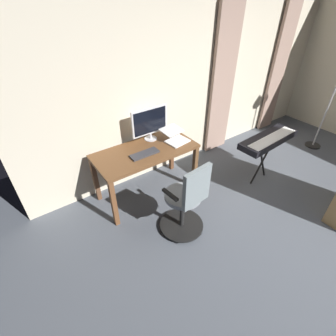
% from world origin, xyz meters
% --- Properties ---
extents(back_room_partition, '(5.86, 0.10, 2.85)m').
position_xyz_m(back_room_partition, '(0.00, -2.64, 1.42)').
color(back_room_partition, beige).
rests_on(back_room_partition, ground).
extents(curtain_left_panel, '(0.42, 0.06, 2.42)m').
position_xyz_m(curtain_left_panel, '(-1.95, -2.53, 1.21)').
color(curtain_left_panel, '#A28273').
rests_on(curtain_left_panel, ground).
extents(curtain_right_panel, '(0.49, 0.06, 2.42)m').
position_xyz_m(curtain_right_panel, '(-0.41, -2.53, 1.21)').
color(curtain_right_panel, '#A28273').
rests_on(curtain_right_panel, ground).
extents(desk, '(1.39, 0.67, 0.75)m').
position_xyz_m(desk, '(1.35, -2.15, 0.65)').
color(desk, brown).
rests_on(desk, ground).
extents(office_chair, '(0.56, 0.56, 1.04)m').
position_xyz_m(office_chair, '(1.34, -1.26, 0.49)').
color(office_chair, black).
rests_on(office_chair, ground).
extents(computer_monitor, '(0.55, 0.18, 0.47)m').
position_xyz_m(computer_monitor, '(1.13, -2.37, 1.02)').
color(computer_monitor, silver).
rests_on(computer_monitor, desk).
extents(computer_keyboard, '(0.39, 0.14, 0.02)m').
position_xyz_m(computer_keyboard, '(1.41, -2.06, 0.77)').
color(computer_keyboard, '#333338').
rests_on(computer_keyboard, desk).
extents(laptop, '(0.34, 0.39, 0.16)m').
position_xyz_m(laptop, '(0.87, -2.12, 0.81)').
color(laptop, white).
rests_on(laptop, desk).
extents(computer_mouse, '(0.06, 0.10, 0.04)m').
position_xyz_m(computer_mouse, '(0.77, -2.37, 0.77)').
color(computer_mouse, '#B7BCC1').
rests_on(computer_mouse, desk).
extents(piano_keyboard, '(1.03, 0.37, 0.79)m').
position_xyz_m(piano_keyboard, '(-0.27, -1.38, 0.72)').
color(piano_keyboard, black).
rests_on(piano_keyboard, ground).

